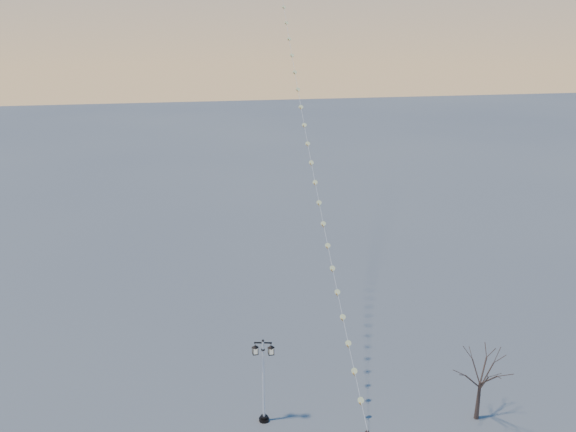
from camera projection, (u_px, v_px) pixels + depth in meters
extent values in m
plane|color=#5D5F5E|center=(316.00, 428.00, 29.71)|extent=(300.00, 300.00, 0.00)
cylinder|color=black|center=(264.00, 419.00, 30.29)|extent=(0.52, 0.52, 0.15)
cylinder|color=black|center=(264.00, 417.00, 30.25)|extent=(0.37, 0.37, 0.13)
cylinder|color=silver|center=(263.00, 379.00, 29.57)|extent=(0.12, 0.12, 4.39)
cylinder|color=black|center=(263.00, 349.00, 29.06)|extent=(0.19, 0.19, 0.06)
cube|color=black|center=(263.00, 343.00, 28.95)|extent=(0.88, 0.26, 0.06)
sphere|color=black|center=(263.00, 341.00, 28.92)|extent=(0.13, 0.13, 0.13)
pyramid|color=black|center=(255.00, 345.00, 29.01)|extent=(0.41, 0.41, 0.13)
cube|color=beige|center=(255.00, 350.00, 29.09)|extent=(0.24, 0.24, 0.32)
cube|color=black|center=(255.00, 354.00, 29.15)|extent=(0.28, 0.28, 0.04)
pyramid|color=black|center=(271.00, 345.00, 28.98)|extent=(0.41, 0.41, 0.13)
cube|color=beige|center=(271.00, 351.00, 29.07)|extent=(0.24, 0.24, 0.32)
cube|color=black|center=(271.00, 354.00, 29.12)|extent=(0.28, 0.28, 0.04)
cone|color=#392A22|center=(478.00, 400.00, 30.18)|extent=(0.26, 0.26, 2.18)
cone|color=orange|center=(291.00, 12.00, 45.47)|extent=(0.09, 0.09, 0.30)
cylinder|color=white|center=(368.00, 424.00, 29.02)|extent=(0.02, 0.02, 0.86)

